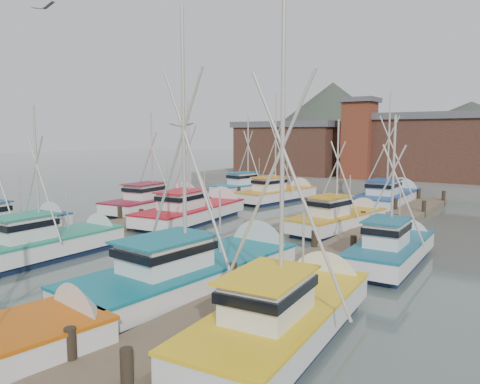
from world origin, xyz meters
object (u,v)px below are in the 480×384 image
Objects in this scene: boat_4 at (53,243)px; boat_8 at (196,211)px; lookout_tower at (359,138)px; boat_12 at (280,193)px.

boat_8 is (-0.34, 11.28, 0.00)m from boat_4.
boat_4 is 11.29m from boat_8.
lookout_tower is at bearing 77.52° from boat_8.
lookout_tower reaches higher than boat_4.
boat_8 is at bearing -82.35° from boat_12.
boat_4 is at bearing -94.57° from boat_8.
boat_12 is at bearing -101.51° from lookout_tower.
boat_4 is (-2.28, -35.51, -4.87)m from lookout_tower.
boat_4 is 0.82× the size of boat_12.
boat_8 is at bearing -96.17° from lookout_tower.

